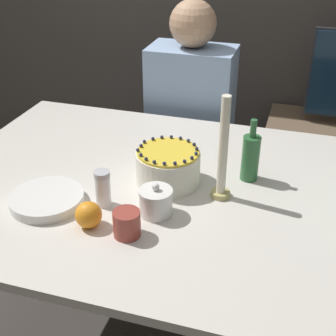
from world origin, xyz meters
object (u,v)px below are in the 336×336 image
at_px(bottle, 251,157).
at_px(person_man_blue_shirt, 190,143).
at_px(sugar_bowl, 156,202).
at_px(candle, 223,157).
at_px(sugar_shaker, 103,188).
at_px(cake, 168,167).

distance_m(bottle, person_man_blue_shirt, 0.80).
xyz_separation_m(sugar_bowl, candle, (0.17, 0.16, 0.10)).
relative_size(bottle, person_man_blue_shirt, 0.18).
height_order(sugar_shaker, bottle, bottle).
bearing_deg(sugar_shaker, bottle, 35.34).
xyz_separation_m(candle, bottle, (0.07, 0.14, -0.06)).
xyz_separation_m(sugar_shaker, bottle, (0.42, 0.30, 0.02)).
relative_size(sugar_shaker, candle, 0.35).
relative_size(cake, person_man_blue_shirt, 0.18).
bearing_deg(bottle, sugar_shaker, -144.66).
height_order(sugar_shaker, person_man_blue_shirt, person_man_blue_shirt).
bearing_deg(sugar_bowl, sugar_shaker, -179.36).
height_order(sugar_bowl, sugar_shaker, sugar_shaker).
xyz_separation_m(cake, sugar_shaker, (-0.16, -0.19, 0.00)).
xyz_separation_m(cake, bottle, (0.26, 0.11, 0.02)).
bearing_deg(bottle, sugar_bowl, -129.68).
relative_size(cake, sugar_bowl, 1.99).
height_order(cake, sugar_shaker, cake).
bearing_deg(sugar_bowl, candle, 42.19).
height_order(sugar_bowl, candle, candle).
bearing_deg(cake, candle, -9.47).
relative_size(cake, sugar_shaker, 1.78).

